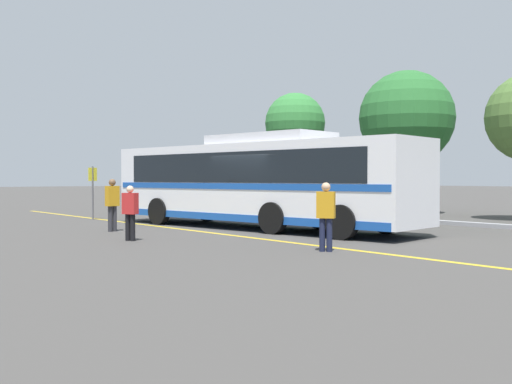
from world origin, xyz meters
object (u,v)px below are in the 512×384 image
(pedestrian_0, at_px, (326,212))
(bus_stop_sign, at_px, (93,186))
(parked_car_2, at_px, (342,204))
(tree_2, at_px, (295,123))
(parked_car_1, at_px, (248,200))
(pedestrian_2, at_px, (130,210))
(pedestrian_1, at_px, (112,202))
(parked_car_0, at_px, (176,197))
(tree_0, at_px, (407,118))
(transit_bus, at_px, (256,180))

(pedestrian_0, bearing_deg, bus_stop_sign, -34.02)
(parked_car_2, relative_size, bus_stop_sign, 2.03)
(pedestrian_0, bearing_deg, tree_2, -73.13)
(parked_car_1, bearing_deg, pedestrian_2, -148.99)
(parked_car_1, bearing_deg, pedestrian_1, -159.98)
(parked_car_0, distance_m, pedestrian_0, 20.20)
(tree_0, bearing_deg, pedestrian_2, -80.27)
(pedestrian_2, bearing_deg, tree_2, -83.83)
(pedestrian_2, distance_m, bus_stop_sign, 9.26)
(bus_stop_sign, relative_size, tree_2, 0.36)
(pedestrian_1, distance_m, tree_0, 15.85)
(parked_car_0, relative_size, pedestrian_1, 2.32)
(bus_stop_sign, height_order, tree_0, tree_0)
(parked_car_1, xyz_separation_m, tree_2, (-1.07, 4.05, 3.93))
(parked_car_1, distance_m, parked_car_2, 6.06)
(transit_bus, xyz_separation_m, parked_car_2, (-0.17, 4.59, -0.95))
(transit_bus, distance_m, parked_car_0, 13.47)
(parked_car_1, xyz_separation_m, parked_car_2, (6.06, -0.07, -0.01))
(pedestrian_1, distance_m, bus_stop_sign, 6.09)
(pedestrian_0, height_order, bus_stop_sign, bus_stop_sign)
(parked_car_1, relative_size, pedestrian_1, 2.43)
(bus_stop_sign, bearing_deg, transit_bus, -80.31)
(pedestrian_1, bearing_deg, tree_0, -8.00)
(pedestrian_1, xyz_separation_m, pedestrian_2, (3.02, -0.94, -0.12))
(parked_car_2, height_order, bus_stop_sign, bus_stop_sign)
(bus_stop_sign, bearing_deg, pedestrian_2, -115.97)
(pedestrian_1, bearing_deg, parked_car_2, -18.97)
(transit_bus, relative_size, pedestrian_2, 8.33)
(transit_bus, relative_size, tree_0, 1.84)
(parked_car_2, bearing_deg, bus_stop_sign, -52.14)
(parked_car_0, xyz_separation_m, parked_car_2, (12.44, -0.00, 0.05))
(pedestrian_2, relative_size, bus_stop_sign, 0.69)
(parked_car_2, relative_size, tree_0, 0.65)
(pedestrian_1, height_order, bus_stop_sign, bus_stop_sign)
(parked_car_0, relative_size, pedestrian_2, 2.60)
(parked_car_1, bearing_deg, parked_car_0, 85.84)
(parked_car_1, relative_size, pedestrian_0, 2.55)
(pedestrian_2, height_order, tree_0, tree_0)
(pedestrian_2, xyz_separation_m, bus_stop_sign, (-8.79, 2.86, 0.56))
(parked_car_2, height_order, pedestrian_1, pedestrian_1)
(parked_car_2, xyz_separation_m, tree_2, (-7.13, 4.11, 3.94))
(bus_stop_sign, bearing_deg, tree_0, -31.88)
(transit_bus, relative_size, bus_stop_sign, 5.72)
(transit_bus, bearing_deg, bus_stop_sign, 99.69)
(bus_stop_sign, distance_m, tree_2, 11.66)
(parked_car_2, xyz_separation_m, pedestrian_1, (-1.88, -9.00, 0.26))
(parked_car_2, xyz_separation_m, bus_stop_sign, (-7.64, -7.08, 0.70))
(tree_2, bearing_deg, pedestrian_0, -40.89)
(transit_bus, height_order, parked_car_2, transit_bus)
(bus_stop_sign, bearing_deg, tree_2, -10.60)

